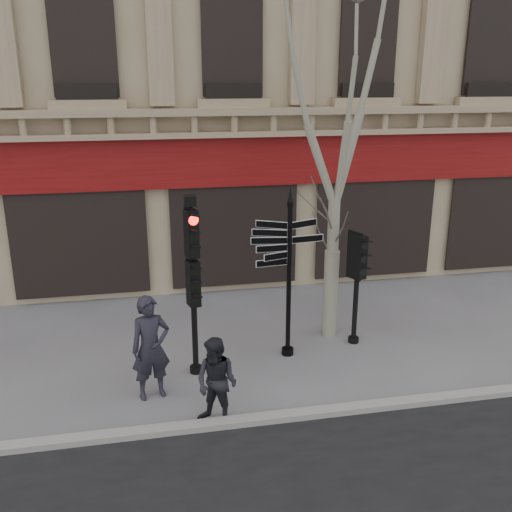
# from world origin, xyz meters

# --- Properties ---
(ground) EXTENTS (80.00, 80.00, 0.00)m
(ground) POSITION_xyz_m (0.00, 0.00, 0.00)
(ground) COLOR slate
(ground) RESTS_ON ground
(kerb) EXTENTS (80.00, 0.25, 0.12)m
(kerb) POSITION_xyz_m (0.00, -1.40, 0.06)
(kerb) COLOR gray
(kerb) RESTS_ON ground
(fingerpost) EXTENTS (1.62, 1.62, 3.66)m
(fingerpost) POSITION_xyz_m (0.50, 0.95, 2.46)
(fingerpost) COLOR black
(fingerpost) RESTS_ON ground
(traffic_signal_main) EXTENTS (0.46, 0.38, 3.62)m
(traffic_signal_main) POSITION_xyz_m (-1.49, 0.56, 2.29)
(traffic_signal_main) COLOR black
(traffic_signal_main) RESTS_ON ground
(traffic_signal_secondary) EXTENTS (0.50, 0.44, 2.49)m
(traffic_signal_secondary) POSITION_xyz_m (2.10, 1.23, 1.74)
(traffic_signal_secondary) COLOR black
(traffic_signal_secondary) RESTS_ON ground
(plane_tree) EXTENTS (2.94, 2.94, 7.80)m
(plane_tree) POSITION_xyz_m (1.69, 1.74, 5.48)
(plane_tree) COLOR gray
(plane_tree) RESTS_ON ground
(pedestrian_a) EXTENTS (0.81, 0.63, 1.98)m
(pedestrian_a) POSITION_xyz_m (-2.36, -0.18, 0.99)
(pedestrian_a) COLOR black
(pedestrian_a) RESTS_ON ground
(pedestrian_b) EXTENTS (0.98, 0.94, 1.59)m
(pedestrian_b) POSITION_xyz_m (-1.30, -1.30, 0.79)
(pedestrian_b) COLOR black
(pedestrian_b) RESTS_ON ground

